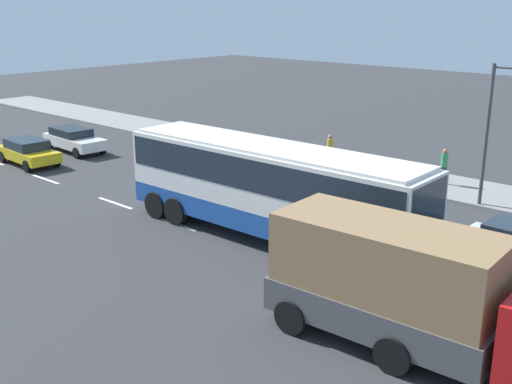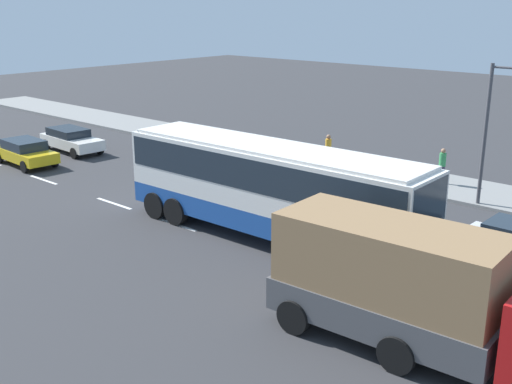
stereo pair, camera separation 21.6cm
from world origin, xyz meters
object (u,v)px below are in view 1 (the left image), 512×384
object	(u,v)px
street_lamp	(494,124)
pedestrian_near_curb	(330,149)
coach_bus	(270,182)
pedestrian_at_crossing	(444,164)
car_white_minivan	(74,139)
cargo_truck	(418,290)
car_yellow_taxi	(28,151)

from	to	relation	value
street_lamp	pedestrian_near_curb	bearing A→B (deg)	175.05
coach_bus	pedestrian_at_crossing	size ratio (longest dim) A/B	7.32
car_white_minivan	cargo_truck	bearing A→B (deg)	-11.50
coach_bus	car_yellow_taxi	world-z (taller)	coach_bus
coach_bus	street_lamp	bearing A→B (deg)	61.70
pedestrian_near_curb	pedestrian_at_crossing	xyz separation A→B (m)	(5.85, 1.12, -0.04)
car_white_minivan	pedestrian_near_curb	distance (m)	15.38
pedestrian_at_crossing	car_yellow_taxi	bearing A→B (deg)	-70.48
coach_bus	cargo_truck	distance (m)	8.72
car_yellow_taxi	street_lamp	size ratio (longest dim) A/B	0.72
coach_bus	cargo_truck	world-z (taller)	coach_bus
coach_bus	street_lamp	world-z (taller)	street_lamp
coach_bus	pedestrian_at_crossing	bearing A→B (deg)	79.81
street_lamp	car_yellow_taxi	bearing A→B (deg)	-157.06
pedestrian_near_curb	cargo_truck	bearing A→B (deg)	91.95
car_white_minivan	pedestrian_near_curb	xyz separation A→B (m)	(13.92, 6.52, 0.43)
pedestrian_at_crossing	street_lamp	bearing A→B (deg)	45.91
cargo_truck	car_white_minivan	bearing A→B (deg)	162.53
cargo_truck	car_yellow_taxi	size ratio (longest dim) A/B	1.91
pedestrian_at_crossing	street_lamp	xyz separation A→B (m)	(2.86, -1.87, 2.55)
car_white_minivan	pedestrian_near_curb	world-z (taller)	pedestrian_near_curb
coach_bus	cargo_truck	size ratio (longest dim) A/B	1.51
cargo_truck	car_white_minivan	size ratio (longest dim) A/B	1.79
cargo_truck	pedestrian_at_crossing	world-z (taller)	cargo_truck
cargo_truck	car_white_minivan	world-z (taller)	cargo_truck
coach_bus	cargo_truck	xyz separation A→B (m)	(7.92, -3.62, -0.50)
car_white_minivan	pedestrian_at_crossing	distance (m)	21.20
pedestrian_at_crossing	street_lamp	size ratio (longest dim) A/B	0.29
pedestrian_near_curb	street_lamp	size ratio (longest dim) A/B	0.29
car_white_minivan	car_yellow_taxi	world-z (taller)	car_yellow_taxi
car_yellow_taxi	pedestrian_at_crossing	xyz separation A→B (m)	(18.89, 11.08, 0.40)
cargo_truck	pedestrian_near_curb	size ratio (longest dim) A/B	4.69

